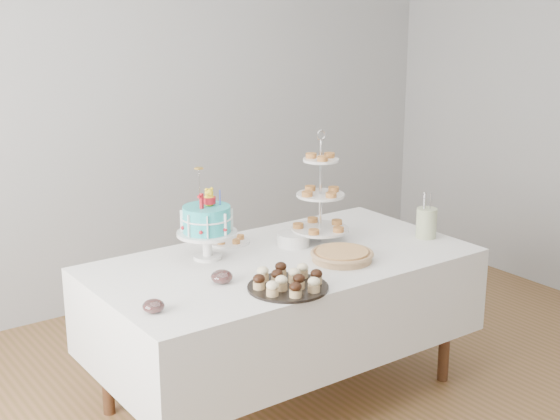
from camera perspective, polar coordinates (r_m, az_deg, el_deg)
floor at (r=4.04m, az=2.79°, el=-15.09°), size 5.00×5.00×0.00m
walls at (r=3.54m, az=3.08°, el=4.02°), size 5.04×4.04×2.70m
table at (r=4.01m, az=0.21°, el=-6.63°), size 1.92×1.02×0.77m
birthday_cake at (r=3.90m, az=-5.35°, el=-1.80°), size 0.30×0.30×0.47m
cupcake_tray at (r=3.53m, az=0.58°, el=-5.14°), size 0.37×0.37×0.08m
pie at (r=3.90m, az=4.56°, el=-3.30°), size 0.32×0.32×0.05m
tiered_stand at (r=4.13m, az=2.98°, el=1.07°), size 0.31×0.31×0.61m
plate_stack at (r=4.12m, az=0.99°, el=-2.16°), size 0.17×0.17×0.07m
pastry_plate at (r=4.18m, az=-3.78°, el=-2.19°), size 0.23×0.23×0.03m
jam_bowl_a at (r=3.33m, az=-9.24°, el=-6.96°), size 0.09×0.09×0.06m
jam_bowl_b at (r=3.61m, az=-4.28°, el=-4.90°), size 0.10×0.10×0.06m
utensil_pitcher at (r=4.31m, az=10.67°, el=-0.85°), size 0.12×0.11×0.25m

